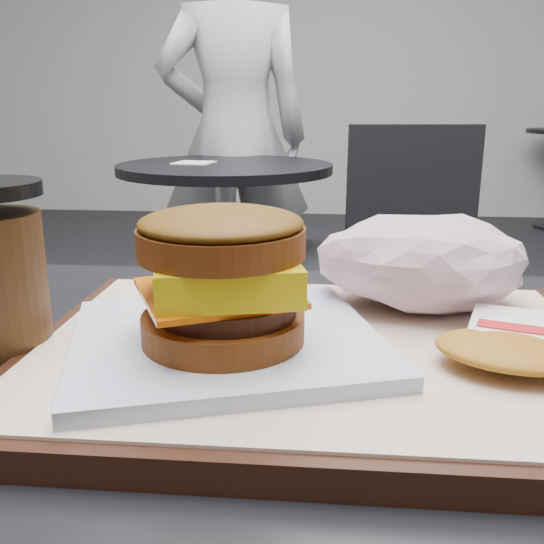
{
  "coord_description": "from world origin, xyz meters",
  "views": [
    {
      "loc": [
        -0.01,
        -0.32,
        0.94
      ],
      "look_at": [
        -0.05,
        0.06,
        0.83
      ],
      "focal_mm": 40.0,
      "sensor_mm": 36.0,
      "label": 1
    }
  ],
  "objects": [
    {
      "name": "neighbor_chair",
      "position": [
        0.12,
        1.55,
        0.51
      ],
      "size": [
        0.62,
        0.45,
        0.88
      ],
      "color": "#96969A",
      "rests_on": "ground"
    },
    {
      "name": "serving_tray",
      "position": [
        -0.02,
        0.05,
        0.78
      ],
      "size": [
        0.38,
        0.28,
        0.02
      ],
      "color": "black",
      "rests_on": "customer_table"
    },
    {
      "name": "neighbor_table",
      "position": [
        -0.35,
        1.65,
        0.55
      ],
      "size": [
        0.7,
        0.7,
        0.75
      ],
      "color": "black",
      "rests_on": "ground"
    },
    {
      "name": "patron",
      "position": [
        -0.38,
        2.06,
        0.81
      ],
      "size": [
        0.66,
        0.51,
        1.62
      ],
      "primitive_type": "imported",
      "rotation": [
        0.0,
        0.0,
        3.37
      ],
      "color": "silver",
      "rests_on": "ground"
    },
    {
      "name": "hash_brown",
      "position": [
        0.11,
        0.04,
        0.8
      ],
      "size": [
        0.13,
        0.11,
        0.02
      ],
      "color": "white",
      "rests_on": "serving_tray"
    },
    {
      "name": "crumpled_wrapper",
      "position": [
        0.06,
        0.14,
        0.82
      ],
      "size": [
        0.16,
        0.12,
        0.07
      ],
      "primitive_type": null,
      "color": "silver",
      "rests_on": "serving_tray"
    },
    {
      "name": "breakfast_sandwich",
      "position": [
        -0.08,
        0.03,
        0.83
      ],
      "size": [
        0.23,
        0.22,
        0.09
      ],
      "color": "white",
      "rests_on": "serving_tray"
    },
    {
      "name": "napkin",
      "position": [
        -0.45,
        1.65,
        0.75
      ],
      "size": [
        0.14,
        0.14,
        0.0
      ],
      "primitive_type": "cube",
      "rotation": [
        0.0,
        0.0,
        -0.14
      ],
      "color": "white",
      "rests_on": "neighbor_table"
    }
  ]
}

